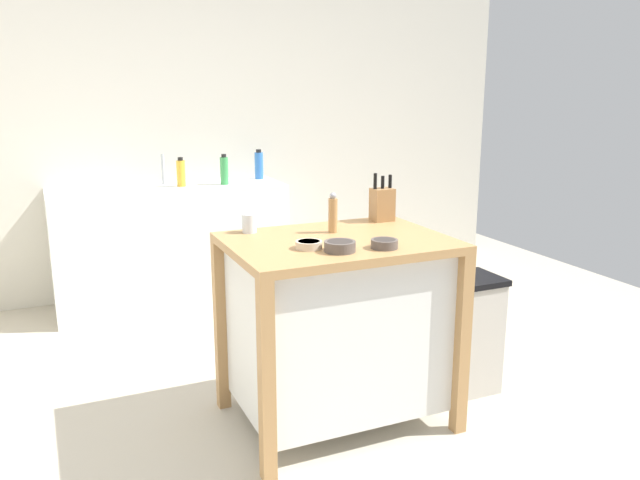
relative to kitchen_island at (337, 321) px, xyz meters
name	(u,v)px	position (x,y,z in m)	size (l,w,h in m)	color
ground_plane	(327,438)	(-0.12, -0.15, -0.51)	(6.50, 6.50, 0.00)	#BCB29E
wall_back	(189,124)	(-0.12, 2.42, 0.79)	(5.50, 0.10, 2.60)	beige
kitchen_island	(337,321)	(0.00, 0.00, 0.00)	(1.01, 0.74, 0.91)	#AD7F4C
knife_block	(382,204)	(0.39, 0.27, 0.49)	(0.11, 0.09, 0.25)	#9E7042
bowl_ceramic_small	(384,243)	(0.11, -0.24, 0.42)	(0.12, 0.12, 0.04)	#564C47
bowl_ceramic_wide	(309,244)	(-0.19, -0.11, 0.42)	(0.12, 0.12, 0.03)	beige
bowl_stoneware_deep	(340,246)	(-0.09, -0.21, 0.43)	(0.14, 0.14, 0.05)	#564C47
drinking_cup	(249,223)	(-0.33, 0.29, 0.45)	(0.07, 0.07, 0.09)	silver
pepper_grinder	(333,214)	(0.04, 0.13, 0.49)	(0.04, 0.04, 0.19)	#AD7F4C
trash_bin	(463,334)	(0.75, 0.00, -0.19)	(0.36, 0.28, 0.63)	#B7B2A8
sink_counter	(171,245)	(-0.38, 2.07, -0.07)	(1.66, 0.60, 0.88)	silver
sink_faucet	(163,169)	(-0.38, 2.21, 0.48)	(0.02, 0.02, 0.22)	#B7BCC1
bottle_hand_soap	(224,170)	(0.03, 2.00, 0.48)	(0.06, 0.06, 0.22)	green
bottle_spray_cleaner	(259,165)	(0.35, 2.17, 0.48)	(0.07, 0.07, 0.23)	blue
bottle_dish_soap	(181,173)	(-0.28, 2.04, 0.47)	(0.06, 0.06, 0.21)	yellow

